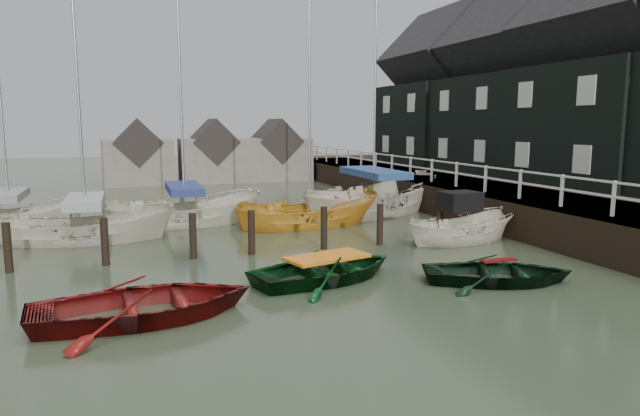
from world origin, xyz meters
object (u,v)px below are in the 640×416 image
object	(u,v)px
sailboat_c	(310,225)
sailboat_a	(87,239)
rowboat_dkgreen	(498,282)
motorboat	(461,239)
sailboat_d	(373,212)
rowboat_red	(146,319)
sailboat_e	(11,227)
rowboat_green	(327,280)
sailboat_b	(185,223)

from	to	relation	value
sailboat_c	sailboat_a	bearing A→B (deg)	86.73
rowboat_dkgreen	motorboat	bearing A→B (deg)	-0.87
rowboat_dkgreen	sailboat_a	size ratio (longest dim) A/B	0.35
motorboat	sailboat_d	bearing A→B (deg)	-3.55
rowboat_red	sailboat_e	bearing A→B (deg)	15.06
rowboat_green	rowboat_red	bearing A→B (deg)	94.14
rowboat_red	sailboat_c	distance (m)	11.62
rowboat_red	sailboat_c	bearing A→B (deg)	-40.24
rowboat_dkgreen	sailboat_a	bearing A→B (deg)	70.21
motorboat	sailboat_d	size ratio (longest dim) A/B	0.35
sailboat_c	motorboat	bearing A→B (deg)	-147.52
sailboat_c	sailboat_d	distance (m)	4.16
rowboat_green	rowboat_dkgreen	bearing A→B (deg)	-126.74
rowboat_red	rowboat_green	bearing A→B (deg)	-76.05
sailboat_b	sailboat_d	distance (m)	8.44
sailboat_c	sailboat_d	bearing A→B (deg)	-68.85
rowboat_green	motorboat	distance (m)	6.74
sailboat_b	sailboat_e	distance (m)	6.68
rowboat_green	sailboat_a	xyz separation A→B (m)	(-6.27, 7.44, 0.06)
sailboat_a	sailboat_c	size ratio (longest dim) A/B	1.04
rowboat_green	rowboat_dkgreen	distance (m)	4.43
sailboat_c	sailboat_e	bearing A→B (deg)	68.39
motorboat	sailboat_a	world-z (taller)	sailboat_a
rowboat_dkgreen	sailboat_d	xyz separation A→B (m)	(1.63, 11.48, 0.06)
sailboat_d	sailboat_e	size ratio (longest dim) A/B	1.33
sailboat_c	sailboat_b	bearing A→B (deg)	63.02
rowboat_red	rowboat_dkgreen	world-z (taller)	rowboat_red
rowboat_red	sailboat_a	world-z (taller)	sailboat_a
sailboat_b	sailboat_d	xyz separation A→B (m)	(8.44, 0.16, -0.00)
motorboat	sailboat_b	distance (m)	10.97
rowboat_red	sailboat_d	xyz separation A→B (m)	(10.36, 11.44, 0.06)
sailboat_c	rowboat_green	bearing A→B (deg)	158.89
rowboat_green	sailboat_b	distance (m)	10.05
sailboat_d	sailboat_c	bearing A→B (deg)	93.70
sailboat_b	motorboat	bearing A→B (deg)	-130.57
sailboat_d	sailboat_e	distance (m)	15.03
rowboat_green	rowboat_dkgreen	xyz separation A→B (m)	(4.11, -1.64, 0.00)
motorboat	sailboat_e	world-z (taller)	sailboat_e
rowboat_dkgreen	rowboat_red	bearing A→B (deg)	111.11
sailboat_e	rowboat_green	bearing A→B (deg)	-135.58
rowboat_red	motorboat	world-z (taller)	motorboat
sailboat_a	rowboat_green	bearing A→B (deg)	-135.43
rowboat_green	motorboat	xyz separation A→B (m)	(6.02, 3.02, 0.10)
rowboat_green	sailboat_b	world-z (taller)	sailboat_b
rowboat_dkgreen	motorboat	distance (m)	5.04
sailboat_a	sailboat_b	bearing A→B (deg)	-53.48
sailboat_a	sailboat_d	size ratio (longest dim) A/B	0.84
rowboat_red	sailboat_a	size ratio (longest dim) A/B	0.43
sailboat_a	sailboat_d	bearing A→B (deg)	-74.26
motorboat	sailboat_d	xyz separation A→B (m)	(-0.27, 6.82, -0.04)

